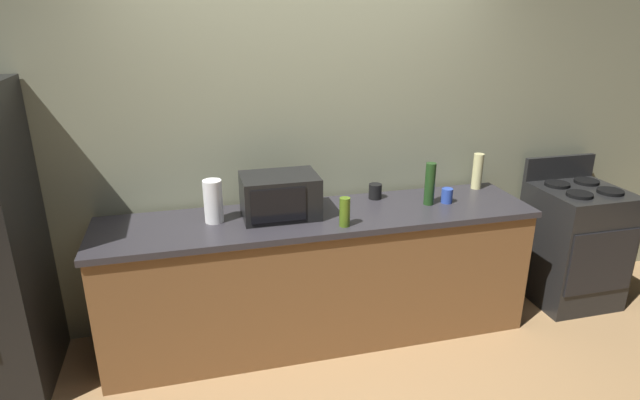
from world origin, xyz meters
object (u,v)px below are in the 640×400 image
Objects in this scene: paper_towel_roll at (213,201)px; bottle_wine at (430,184)px; microwave at (280,196)px; bottle_vinegar at (477,171)px; mug_blue at (447,196)px; stove_range at (573,244)px; bottle_olive_oil at (345,212)px; mug_black at (375,191)px.

paper_towel_roll is 0.93× the size of bottle_wine.
bottle_vinegar is (1.50, 0.17, -0.00)m from microwave.
bottle_vinegar is 0.42m from mug_blue.
bottle_olive_oil is (-1.90, -0.22, 0.53)m from stove_range.
stove_range is 1.21m from mug_blue.
bottle_olive_oil reaches higher than mug_black.
microwave is 2.63× the size of bottle_olive_oil.
paper_towel_roll is 1.03× the size of bottle_vinegar.
paper_towel_roll is 0.81m from bottle_olive_oil.
stove_range is 2.32m from microwave.
bottle_olive_oil is (0.76, -0.27, -0.04)m from paper_towel_roll.
bottle_vinegar is at bearing 24.27° from bottle_wine.
stove_range is at bearing -1.08° from paper_towel_roll.
bottle_olive_oil is at bearing -159.09° from bottle_vinegar.
mug_black is 0.49m from mug_blue.
stove_range is 4.00× the size of paper_towel_roll.
bottle_vinegar reaches higher than bottle_olive_oil.
paper_towel_roll is 1.92m from bottle_vinegar.
stove_range reaches higher than mug_black.
bottle_olive_oil is 0.55m from mug_black.
mug_black is 1.05× the size of mug_blue.
mug_blue is (0.80, 0.22, -0.04)m from bottle_olive_oil.
stove_range is at bearing -16.39° from bottle_vinegar.
mug_black is at bearing 12.21° from microwave.
bottle_wine is (1.43, -0.05, 0.01)m from paper_towel_roll.
bottle_olive_oil is 1.81× the size of mug_blue.
mug_blue is (1.15, -0.05, -0.08)m from microwave.
paper_towel_roll reaches higher than bottle_vinegar.
bottle_wine is at bearing 18.34° from bottle_olive_oil.
bottle_wine reaches higher than bottle_olive_oil.
microwave is 1.83× the size of bottle_vinegar.
mug_black is at bearing 7.63° from paper_towel_roll.
bottle_wine is 0.53m from bottle_vinegar.
paper_towel_roll is (-2.67, 0.05, 0.57)m from stove_range.
microwave reaches higher than mug_black.
stove_range is at bearing 6.55° from bottle_olive_oil.
stove_range is 4.11× the size of bottle_vinegar.
bottle_wine reaches higher than mug_blue.
bottle_wine is 0.70m from bottle_olive_oil.
stove_range is 0.97m from bottle_vinegar.
microwave reaches higher than bottle_vinegar.
stove_range is 2.73m from paper_towel_roll.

